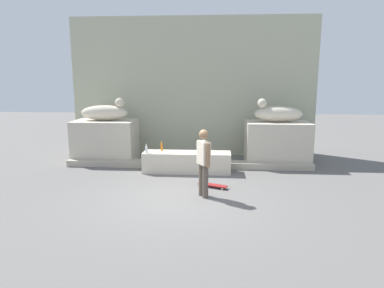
{
  "coord_description": "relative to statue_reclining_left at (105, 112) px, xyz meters",
  "views": [
    {
      "loc": [
        0.89,
        -7.99,
        2.89
      ],
      "look_at": [
        0.24,
        1.22,
        1.1
      ],
      "focal_mm": 32.24,
      "sensor_mm": 36.0,
      "label": 1
    }
  ],
  "objects": [
    {
      "name": "ground_plane",
      "position": [
        2.91,
        -3.57,
        -1.71
      ],
      "size": [
        40.0,
        40.0,
        0.0
      ],
      "primitive_type": "plane",
      "color": "#605E5B"
    },
    {
      "name": "facade_wall",
      "position": [
        2.91,
        1.53,
        0.81
      ],
      "size": [
        9.0,
        0.6,
        5.05
      ],
      "primitive_type": "cube",
      "color": "#B4B697",
      "rests_on": "ground_plane"
    },
    {
      "name": "pedestal_left",
      "position": [
        -0.04,
        -0.0,
        -1.0
      ],
      "size": [
        2.09,
        1.32,
        1.43
      ],
      "primitive_type": "cube",
      "color": "beige",
      "rests_on": "ground_plane"
    },
    {
      "name": "pedestal_right",
      "position": [
        5.86,
        -0.0,
        -1.0
      ],
      "size": [
        2.09,
        1.32,
        1.43
      ],
      "primitive_type": "cube",
      "color": "beige",
      "rests_on": "ground_plane"
    },
    {
      "name": "statue_reclining_left",
      "position": [
        0.0,
        0.0,
        0.0
      ],
      "size": [
        1.62,
        0.63,
        0.78
      ],
      "rotation": [
        0.0,
        0.0,
        0.05
      ],
      "color": "beige",
      "rests_on": "pedestal_left"
    },
    {
      "name": "statue_reclining_right",
      "position": [
        5.82,
        -0.0,
        0.0
      ],
      "size": [
        1.61,
        0.6,
        0.78
      ],
      "rotation": [
        0.0,
        0.0,
        3.17
      ],
      "color": "beige",
      "rests_on": "pedestal_right"
    },
    {
      "name": "ledge_block",
      "position": [
        2.91,
        -1.25,
        -1.4
      ],
      "size": [
        2.7,
        0.7,
        0.62
      ],
      "primitive_type": "cube",
      "color": "beige",
      "rests_on": "ground_plane"
    },
    {
      "name": "skater",
      "position": [
        3.51,
        -3.46,
        -0.79
      ],
      "size": [
        0.36,
        0.48,
        1.67
      ],
      "rotation": [
        0.0,
        0.0,
        2.11
      ],
      "color": "brown",
      "rests_on": "ground_plane"
    },
    {
      "name": "skateboard",
      "position": [
        3.73,
        -2.74,
        -1.65
      ],
      "size": [
        0.82,
        0.49,
        0.08
      ],
      "rotation": [
        0.0,
        0.0,
        2.75
      ],
      "color": "maroon",
      "rests_on": "ground_plane"
    },
    {
      "name": "bottle_orange",
      "position": [
        2.11,
        -1.11,
        -0.96
      ],
      "size": [
        0.07,
        0.07,
        0.31
      ],
      "color": "orange",
      "rests_on": "ledge_block"
    },
    {
      "name": "bottle_red",
      "position": [
        3.34,
        -1.2,
        -0.97
      ],
      "size": [
        0.07,
        0.07,
        0.3
      ],
      "color": "red",
      "rests_on": "ledge_block"
    },
    {
      "name": "bottle_clear",
      "position": [
        1.69,
        -1.44,
        -0.98
      ],
      "size": [
        0.08,
        0.08,
        0.28
      ],
      "color": "silver",
      "rests_on": "ledge_block"
    },
    {
      "name": "stair_step",
      "position": [
        2.91,
        -0.68,
        -1.61
      ],
      "size": [
        7.98,
        0.5,
        0.21
      ],
      "primitive_type": "cube",
      "color": "#A9A08F",
      "rests_on": "ground_plane"
    }
  ]
}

